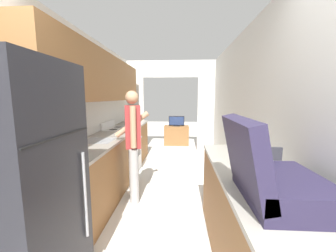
{
  "coord_description": "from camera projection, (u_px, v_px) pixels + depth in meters",
  "views": [
    {
      "loc": [
        0.28,
        -0.63,
        1.52
      ],
      "look_at": [
        0.1,
        2.36,
        1.1
      ],
      "focal_mm": 22.0,
      "sensor_mm": 36.0,
      "label": 1
    }
  ],
  "objects": [
    {
      "name": "wall_far_with_doorway",
      "position": [
        171.0,
        100.0,
        5.7
      ],
      "size": [
        2.8,
        0.06,
        2.5
      ],
      "color": "silver",
      "rests_on": "ground_plane"
    },
    {
      "name": "range_oven",
      "position": [
        123.0,
        150.0,
        4.19
      ],
      "size": [
        0.66,
        0.74,
        1.04
      ],
      "color": "white",
      "rests_on": "ground_plane"
    },
    {
      "name": "tv_cabinet",
      "position": [
        176.0,
        135.0,
        6.57
      ],
      "size": [
        0.77,
        0.42,
        0.61
      ],
      "color": "brown",
      "rests_on": "ground_plane"
    },
    {
      "name": "wall_right",
      "position": [
        258.0,
        119.0,
        2.52
      ],
      "size": [
        0.06,
        7.48,
        2.5
      ],
      "color": "silver",
      "rests_on": "ground_plane"
    },
    {
      "name": "television",
      "position": [
        177.0,
        121.0,
        6.46
      ],
      "size": [
        0.49,
        0.16,
        0.32
      ],
      "color": "black",
      "rests_on": "tv_cabinet"
    },
    {
      "name": "refrigerator",
      "position": [
        16.0,
        191.0,
        1.41
      ],
      "size": [
        0.73,
        0.73,
        1.76
      ],
      "color": "black",
      "rests_on": "ground_plane"
    },
    {
      "name": "wall_left",
      "position": [
        85.0,
        97.0,
        3.05
      ],
      "size": [
        0.38,
        7.48,
        2.5
      ],
      "color": "silver",
      "rests_on": "ground_plane"
    },
    {
      "name": "person",
      "position": [
        133.0,
        143.0,
        2.94
      ],
      "size": [
        0.52,
        0.44,
        1.61
      ],
      "rotation": [
        0.0,
        0.0,
        1.85
      ],
      "color": "#9E9E9E",
      "rests_on": "ground_plane"
    },
    {
      "name": "suitcase",
      "position": [
        269.0,
        176.0,
        1.24
      ],
      "size": [
        0.54,
        0.63,
        0.5
      ],
      "color": "#231E38",
      "rests_on": "counter_right"
    },
    {
      "name": "counter_left",
      "position": [
        112.0,
        159.0,
        3.59
      ],
      "size": [
        0.62,
        3.76,
        0.9
      ],
      "color": "brown",
      "rests_on": "ground_plane"
    },
    {
      "name": "counter_right",
      "position": [
        250.0,
        219.0,
        1.82
      ],
      "size": [
        0.62,
        1.93,
        0.9
      ],
      "color": "brown",
      "rests_on": "ground_plane"
    }
  ]
}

